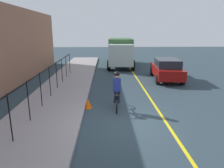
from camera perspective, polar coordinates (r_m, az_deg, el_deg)
ground_plane at (r=8.26m, az=4.12°, el=-11.19°), size 80.00×80.00×0.00m
lane_line_centre at (r=8.57m, az=15.01°, el=-10.68°), size 36.00×0.12×0.01m
sidewalk at (r=8.59m, az=-19.47°, el=-10.45°), size 40.00×3.20×0.15m
iron_fence at (r=9.20m, az=-20.66°, el=-0.74°), size 17.44×0.04×1.60m
cyclist_lead at (r=9.43m, az=1.36°, el=-1.93°), size 1.71×0.38×1.83m
patrol_sedan at (r=15.93m, az=14.81°, el=4.07°), size 4.54×2.24×1.58m
box_truck_background at (r=21.54m, az=2.46°, el=9.10°), size 6.85×2.88×2.78m
traffic_cone_near at (r=9.90m, az=-6.60°, el=-5.35°), size 0.36×0.36×0.46m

